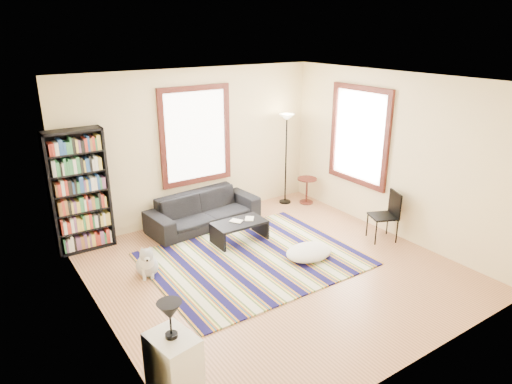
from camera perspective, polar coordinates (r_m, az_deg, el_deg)
floor at (r=7.05m, az=2.31°, el=-9.99°), size 5.00×5.00×0.10m
ceiling at (r=6.14m, az=2.69°, el=14.18°), size 5.00×5.00×0.10m
wall_back at (r=8.55m, az=-7.74°, el=5.78°), size 5.00×0.10×2.80m
wall_front at (r=4.80m, az=20.94°, el=-6.93°), size 5.00×0.10×2.80m
wall_left at (r=5.43m, az=-19.79°, el=-3.63°), size 0.10×5.00×2.80m
wall_right at (r=8.16m, az=17.11°, el=4.40°), size 0.10×5.00×2.80m
window_back at (r=8.43m, az=-7.55°, el=6.99°), size 1.20×0.06×1.60m
window_right at (r=8.57m, az=12.78°, el=6.87°), size 0.06×1.20×1.60m
rug at (r=7.29m, az=-0.30°, el=-8.34°), size 3.16×2.53×0.02m
sofa at (r=8.41m, az=-6.56°, el=-2.27°), size 1.01×2.15×0.61m
bookshelf at (r=7.77m, az=-21.21°, el=0.06°), size 0.90×0.30×2.00m
coffee_table at (r=7.80m, az=-2.09°, el=-4.97°), size 1.03×0.82×0.36m
book_a at (r=7.68m, az=-2.74°, el=-3.86°), size 0.25×0.23×0.02m
book_b at (r=7.84m, az=-1.37°, el=-3.34°), size 0.24×0.25×0.02m
floor_cushion at (r=7.35m, az=6.63°, el=-7.47°), size 0.95×0.83×0.20m
floor_lamp at (r=9.29m, az=3.76°, el=4.06°), size 0.40×0.40×1.86m
side_table at (r=9.51m, az=6.35°, el=0.17°), size 0.48×0.48×0.54m
folding_chair at (r=8.06m, az=15.59°, el=-2.94°), size 0.54×0.53×0.86m
white_cabinet at (r=4.82m, az=-10.23°, el=-20.71°), size 0.46×0.56×0.70m
table_lamp at (r=4.49m, az=-10.66°, el=-15.45°), size 0.31×0.31×0.38m
dog at (r=6.95m, az=-13.52°, el=-8.22°), size 0.49×0.59×0.50m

